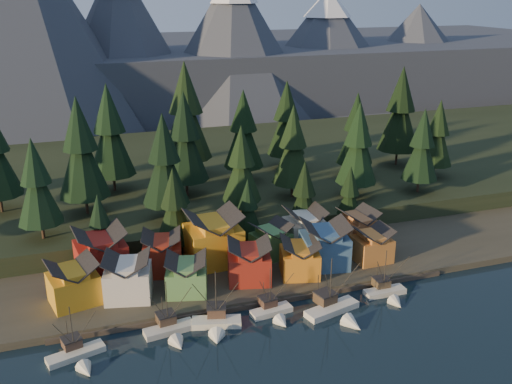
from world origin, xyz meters
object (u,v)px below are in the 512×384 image
object	(u,v)px
boat_1	(171,325)
boat_4	(337,305)
house_front_0	(73,281)
house_back_0	(101,252)
house_front_1	(128,276)
house_back_1	(162,252)
boat_3	(274,306)
boat_0	(77,350)
boat_2	(216,317)
boat_5	(388,287)

from	to	relation	value
boat_1	boat_4	size ratio (longest dim) A/B	0.89
house_front_0	house_back_0	bearing A→B (deg)	43.85
house_front_1	house_back_1	world-z (taller)	house_front_1
house_front_1	house_front_0	bearing A→B (deg)	-174.58
boat_1	house_back_1	distance (m)	21.97
boat_3	house_back_0	size ratio (longest dim) A/B	0.95
boat_1	house_front_1	xyz separation A→B (m)	(-5.67, 13.09, 4.07)
house_front_1	boat_3	bearing A→B (deg)	-14.46
boat_0	house_back_1	world-z (taller)	house_back_1
boat_2	house_back_0	bearing A→B (deg)	141.48
boat_3	house_front_0	size ratio (longest dim) A/B	1.00
boat_5	house_front_1	xyz separation A→B (m)	(-49.24, 13.47, 4.15)
boat_2	house_back_0	xyz separation A→B (m)	(-18.13, 24.06, 4.69)
boat_2	boat_5	bearing A→B (deg)	14.74
boat_0	boat_2	xyz separation A→B (m)	(24.24, 1.79, 0.51)
boat_3	boat_5	distance (m)	24.10
boat_5	house_front_0	distance (m)	61.24
boat_1	house_front_1	world-z (taller)	house_front_1
boat_2	house_front_0	distance (m)	28.48
boat_2	boat_3	world-z (taller)	boat_2
house_back_0	house_front_0	bearing A→B (deg)	-130.65
boat_0	house_front_0	xyz separation A→B (m)	(0.27, 16.73, 4.17)
house_front_1	boat_1	bearing A→B (deg)	-53.72
boat_5	house_back_1	xyz separation A→B (m)	(-41.18, 21.84, 4.13)
boat_2	boat_3	bearing A→B (deg)	17.82
boat_5	house_back_1	size ratio (longest dim) A/B	1.12
boat_0	boat_3	distance (m)	35.56
boat_1	house_front_0	xyz separation A→B (m)	(-15.73, 14.39, 3.94)
boat_2	boat_5	world-z (taller)	boat_2
boat_0	boat_1	bearing A→B (deg)	-7.99
house_front_0	boat_2	bearing A→B (deg)	-45.49
house_front_0	house_front_1	xyz separation A→B (m)	(10.06, -1.31, 0.14)
boat_4	boat_3	bearing A→B (deg)	147.98
boat_4	house_front_1	bearing A→B (deg)	141.00
boat_3	house_front_1	world-z (taller)	house_front_1
house_front_1	house_back_1	distance (m)	11.62
house_back_1	boat_3	bearing A→B (deg)	-39.77
boat_2	boat_0	bearing A→B (deg)	-161.30
boat_2	boat_3	size ratio (longest dim) A/B	1.15
house_back_1	boat_4	bearing A→B (deg)	-29.68
boat_1	boat_3	bearing A→B (deg)	-7.92
boat_1	boat_3	distance (m)	19.47
house_front_1	house_back_0	bearing A→B (deg)	124.88
boat_3	boat_5	world-z (taller)	boat_5
boat_1	house_back_0	bearing A→B (deg)	104.59
boat_1	house_back_0	size ratio (longest dim) A/B	1.00
boat_3	boat_4	bearing A→B (deg)	-25.55
boat_5	house_back_0	xyz separation A→B (m)	(-53.46, 23.90, 5.04)
boat_0	boat_5	size ratio (longest dim) A/B	1.01
boat_4	house_front_0	size ratio (longest dim) A/B	1.20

